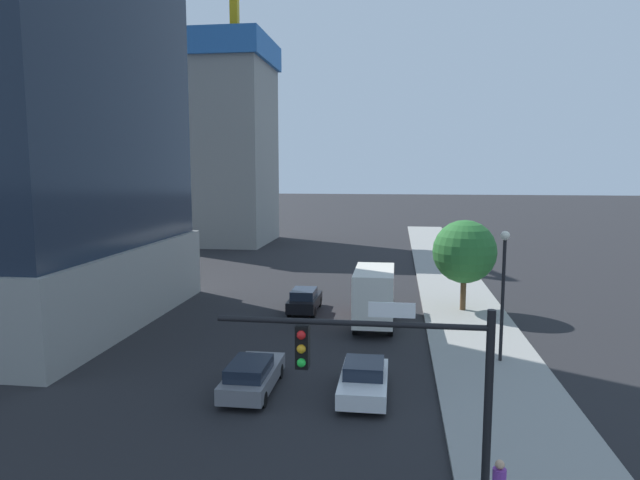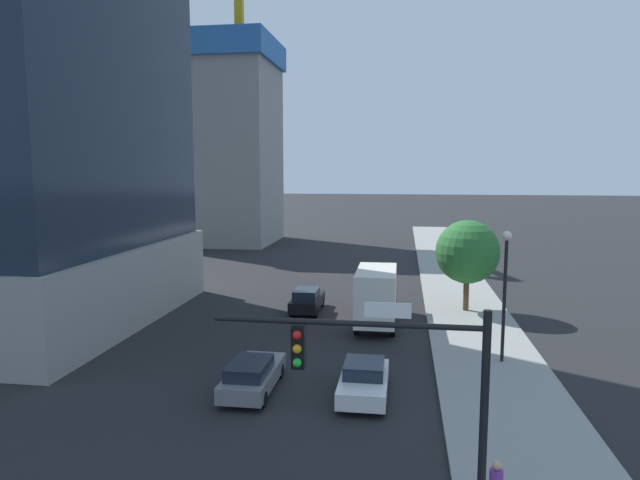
{
  "view_description": "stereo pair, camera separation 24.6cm",
  "coord_description": "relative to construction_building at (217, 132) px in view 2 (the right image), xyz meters",
  "views": [
    {
      "loc": [
        3.58,
        -9.29,
        9.13
      ],
      "look_at": [
        0.68,
        11.88,
        6.43
      ],
      "focal_mm": 31.43,
      "sensor_mm": 36.0,
      "label": 1
    },
    {
      "loc": [
        3.82,
        -9.26,
        9.13
      ],
      "look_at": [
        0.68,
        11.88,
        6.43
      ],
      "focal_mm": 31.43,
      "sensor_mm": 36.0,
      "label": 2
    }
  ],
  "objects": [
    {
      "name": "sidewalk",
      "position": [
        27.13,
        -38.48,
        -13.67
      ],
      "size": [
        5.2,
        120.0,
        0.15
      ],
      "primitive_type": "cube",
      "color": "gray",
      "rests_on": "ground"
    },
    {
      "name": "construction_building",
      "position": [
        0.0,
        0.0,
        0.0
      ],
      "size": [
        14.89,
        17.11,
        33.08
      ],
      "color": "gray",
      "rests_on": "ground"
    },
    {
      "name": "traffic_light_pole",
      "position": [
        22.8,
        -54.87,
        -9.49
      ],
      "size": [
        6.59,
        0.48,
        5.88
      ],
      "color": "black",
      "rests_on": "sidewalk"
    },
    {
      "name": "street_lamp",
      "position": [
        27.71,
        -41.28,
        -9.59
      ],
      "size": [
        0.44,
        0.44,
        6.17
      ],
      "color": "black",
      "rests_on": "sidewalk"
    },
    {
      "name": "street_tree",
      "position": [
        27.06,
        -31.61,
        -9.82
      ],
      "size": [
        4.03,
        4.03,
        5.8
      ],
      "color": "brown",
      "rests_on": "sidewalk"
    },
    {
      "name": "car_black",
      "position": [
        16.95,
        -32.97,
        -12.98
      ],
      "size": [
        1.76,
        4.1,
        1.54
      ],
      "color": "black",
      "rests_on": "ground"
    },
    {
      "name": "car_gray",
      "position": [
        16.95,
        -46.23,
        -13.02
      ],
      "size": [
        1.81,
        4.55,
        1.44
      ],
      "color": "slate",
      "rests_on": "ground"
    },
    {
      "name": "car_white",
      "position": [
        21.54,
        -46.08,
        -13.03
      ],
      "size": [
        1.87,
        4.2,
        1.45
      ],
      "color": "silver",
      "rests_on": "ground"
    },
    {
      "name": "box_truck",
      "position": [
        21.54,
        -35.4,
        -11.84
      ],
      "size": [
        2.24,
        7.13,
        3.47
      ],
      "color": "#B21E1E",
      "rests_on": "ground"
    }
  ]
}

